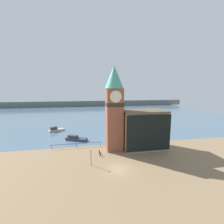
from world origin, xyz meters
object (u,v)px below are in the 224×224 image
at_px(pier_building, 144,129).
at_px(mooring_bollard_near, 100,154).
at_px(boat_near, 76,138).
at_px(lamp_post, 91,153).
at_px(boat_far, 55,130).
at_px(clock_tower, 114,106).
at_px(mooring_bollard_far, 99,152).

relative_size(pier_building, mooring_bollard_near, 13.70).
xyz_separation_m(boat_near, lamp_post, (3.95, -16.19, 2.00)).
distance_m(boat_near, boat_far, 14.23).
relative_size(mooring_bollard_near, lamp_post, 0.22).
bearing_deg(lamp_post, clock_tower, 50.07).
xyz_separation_m(clock_tower, boat_near, (-10.24, 8.68, -10.67)).
relative_size(pier_building, lamp_post, 3.06).
xyz_separation_m(pier_building, lamp_post, (-14.03, -6.83, -2.51)).
height_order(pier_building, boat_far, pier_building).
distance_m(mooring_bollard_far, lamp_post, 6.26).
height_order(boat_far, lamp_post, lamp_post).
distance_m(mooring_bollard_near, mooring_bollard_far, 1.37).
bearing_deg(mooring_bollard_far, boat_near, 119.89).
distance_m(pier_building, boat_near, 20.77).
relative_size(mooring_bollard_near, mooring_bollard_far, 0.98).
bearing_deg(boat_near, clock_tower, -14.11).
relative_size(clock_tower, boat_near, 3.12).
relative_size(clock_tower, pier_building, 1.90).
xyz_separation_m(boat_near, boat_far, (-7.98, 11.78, 0.05)).
relative_size(clock_tower, mooring_bollard_near, 26.05).
bearing_deg(lamp_post, pier_building, 25.95).
relative_size(boat_far, mooring_bollard_far, 6.96).
bearing_deg(mooring_bollard_far, mooring_bollard_near, -85.26).
relative_size(boat_near, mooring_bollard_far, 8.16).
height_order(mooring_bollard_near, lamp_post, lamp_post).
bearing_deg(mooring_bollard_near, boat_far, 120.85).
height_order(boat_near, mooring_bollard_far, boat_near).
height_order(boat_far, mooring_bollard_far, boat_far).
relative_size(boat_near, boat_far, 1.17).
bearing_deg(clock_tower, boat_near, 139.72).
xyz_separation_m(boat_far, mooring_bollard_near, (14.26, -23.88, -0.18)).
height_order(clock_tower, lamp_post, clock_tower).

